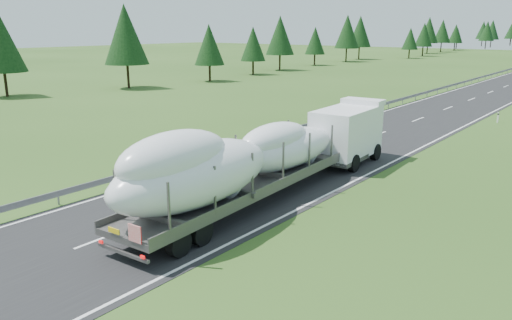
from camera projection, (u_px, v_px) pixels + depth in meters
The scene contains 3 objects.
ground at pixel (240, 187), 28.18m from camera, with size 400.00×400.00×0.00m, color #2B4A18.
tree_line_left at pixel (402, 33), 150.54m from camera, with size 15.51×324.67×12.14m.
boat_truck at pixel (261, 154), 25.47m from camera, with size 3.94×21.86×4.65m.
Camera 1 is at (17.33, -20.52, 8.72)m, focal length 35.00 mm.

